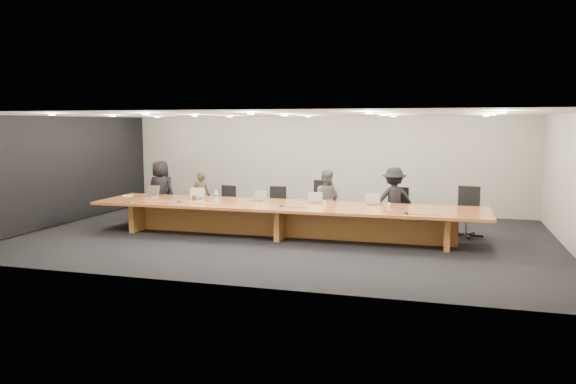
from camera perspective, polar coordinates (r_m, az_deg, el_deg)
name	(u,v)px	position (r m, az deg, el deg)	size (l,w,h in m)	color
ground	(284,237)	(12.94, -0.37, -4.55)	(12.00, 12.00, 0.00)	black
back_wall	(323,164)	(16.60, 3.54, 2.86)	(12.00, 0.02, 2.80)	beige
left_wall_panel	(62,171)	(15.50, -21.96, 1.97)	(0.08, 7.84, 2.74)	black
conference_table	(284,214)	(12.85, -0.37, -2.28)	(9.00, 1.80, 0.75)	brown
chair_far_left	(158,198)	(15.58, -13.10, -0.60)	(0.59, 0.59, 1.17)	black
chair_left	(225,205)	(14.58, -6.45, -1.28)	(0.51, 0.51, 1.01)	black
chair_mid_left	(276,206)	(14.20, -1.18, -1.45)	(0.52, 0.52, 1.01)	black
chair_mid_right	(318,204)	(13.87, 3.07, -1.26)	(0.61, 0.61, 1.20)	black
chair_right	(396,210)	(13.55, 10.92, -1.80)	(0.56, 0.56, 1.10)	black
chair_far_right	(467,211)	(13.48, 17.71, -1.89)	(0.60, 0.60, 1.17)	black
person_a	(161,191)	(15.29, -12.80, 0.13)	(0.79, 0.52, 1.62)	black
person_b	(201,197)	(14.85, -8.82, -0.50)	(0.49, 0.32, 1.35)	#312A1B
person_c	(326,200)	(13.72, 3.87, -0.78)	(0.72, 0.56, 1.48)	#4F4F51
person_d	(394,200)	(13.49, 10.68, -0.84)	(1.01, 0.58, 1.56)	black
laptop_a	(150,191)	(14.56, -13.88, 0.11)	(0.37, 0.27, 0.29)	#BFAF92
laptop_b	(197,193)	(13.90, -9.22, -0.13)	(0.35, 0.26, 0.28)	#C1B193
laptop_c	(258,196)	(13.37, -3.06, -0.37)	(0.33, 0.24, 0.26)	tan
laptop_d	(314,198)	(12.93, 2.70, -0.61)	(0.34, 0.24, 0.27)	tan
laptop_e	(374,200)	(12.80, 8.76, -0.76)	(0.33, 0.24, 0.26)	tan
water_bottle	(216,196)	(13.52, -7.34, -0.37)	(0.08, 0.08, 0.24)	silver
amber_mug	(194,198)	(13.69, -9.51, -0.59)	(0.09, 0.09, 0.11)	brown
paper_cup_near	(325,203)	(12.77, 3.74, -1.12)	(0.07, 0.07, 0.09)	silver
paper_cup_far	(389,205)	(12.65, 10.25, -1.29)	(0.07, 0.07, 0.09)	silver
notepad	(128,196)	(14.89, -15.96, -0.35)	(0.24, 0.19, 0.01)	white
lime_gadget	(128,195)	(14.86, -15.94, -0.29)	(0.14, 0.08, 0.02)	green
av_box	(129,202)	(13.70, -15.81, -0.94)	(0.18, 0.13, 0.03)	#9FA0A4
mic_left	(179,202)	(13.38, -11.03, -0.98)	(0.12, 0.12, 0.03)	black
mic_center	(281,206)	(12.46, -0.67, -1.43)	(0.13, 0.13, 0.03)	black
mic_right	(406,213)	(11.75, 11.90, -2.09)	(0.13, 0.13, 0.03)	black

